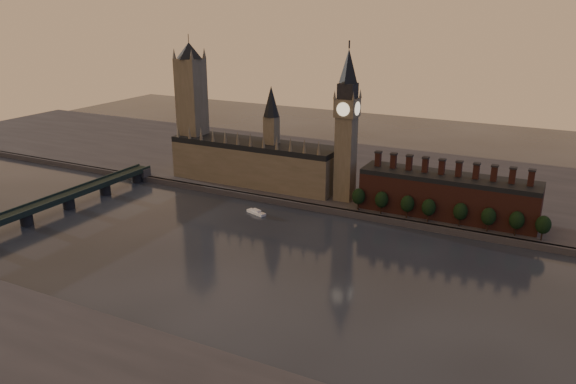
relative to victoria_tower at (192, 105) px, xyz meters
name	(u,v)px	position (x,y,z in m)	size (l,w,h in m)	color
ground	(251,263)	(120.00, -115.00, -59.09)	(900.00, 900.00, 0.00)	black
north_bank	(364,175)	(120.00, 63.04, -57.09)	(900.00, 182.00, 4.00)	#434247
palace_of_westminster	(255,160)	(55.59, -0.09, -37.46)	(130.00, 30.30, 74.00)	#796B56
victoria_tower	(192,105)	(0.00, 0.00, 0.00)	(24.00, 24.00, 108.00)	#796B56
big_ben	(347,124)	(130.00, -5.00, -2.26)	(15.00, 15.00, 107.00)	#796B56
chimney_block	(448,195)	(200.00, -5.00, -41.27)	(110.00, 25.00, 37.00)	#552920
embankment_tree_0	(359,196)	(146.21, -21.12, -45.62)	(8.60, 8.60, 14.88)	black
embankment_tree_1	(382,200)	(161.66, -20.43, -45.62)	(8.60, 8.60, 14.88)	black
embankment_tree_2	(407,204)	(178.68, -20.65, -45.62)	(8.60, 8.60, 14.88)	black
embankment_tree_3	(429,207)	(192.23, -21.13, -45.62)	(8.60, 8.60, 14.88)	black
embankment_tree_4	(460,211)	(211.14, -19.55, -45.62)	(8.60, 8.60, 14.88)	black
embankment_tree_5	(489,216)	(227.66, -20.65, -45.62)	(8.60, 8.60, 14.88)	black
embankment_tree_6	(517,220)	(243.19, -19.51, -45.62)	(8.60, 8.60, 14.88)	black
embankment_tree_7	(543,225)	(257.44, -20.31, -45.62)	(8.60, 8.60, 14.88)	black
westminster_bridge	(44,207)	(-35.00, -117.70, -51.65)	(14.00, 200.00, 11.55)	#1C2B26
river_boat	(256,212)	(84.64, -48.73, -57.93)	(15.65, 9.03, 3.01)	silver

